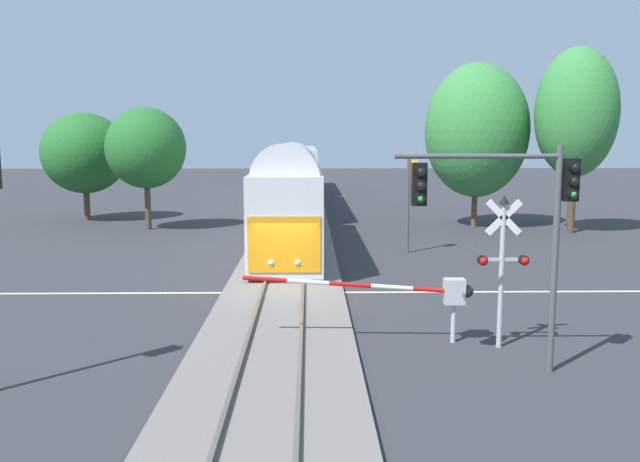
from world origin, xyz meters
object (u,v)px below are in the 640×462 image
at_px(crossing_signal_mast, 503,256).
at_px(maple_right_background, 576,113).
at_px(oak_behind_train, 146,148).
at_px(pine_left_background, 85,153).
at_px(oak_far_right, 477,130).
at_px(commuter_train, 297,176).
at_px(traffic_signal_far_side, 411,187).
at_px(traffic_signal_near_right, 512,204).
at_px(crossing_gate_near, 426,292).

height_order(crossing_signal_mast, maple_right_background, maple_right_background).
distance_m(maple_right_background, oak_behind_train, 26.31).
distance_m(crossing_signal_mast, pine_left_background, 35.95).
bearing_deg(oak_far_right, commuter_train, 138.46).
bearing_deg(pine_left_background, traffic_signal_far_side, -34.04).
distance_m(oak_far_right, oak_behind_train, 21.02).
distance_m(traffic_signal_far_side, oak_far_right, 11.94).
relative_size(traffic_signal_far_side, oak_far_right, 0.47).
bearing_deg(traffic_signal_near_right, pine_left_background, 123.30).
height_order(commuter_train, crossing_gate_near, commuter_train).
bearing_deg(oak_behind_train, crossing_signal_mast, -57.66).
bearing_deg(crossing_signal_mast, maple_right_background, 64.17).
bearing_deg(oak_behind_train, crossing_gate_near, -60.54).
xyz_separation_m(crossing_signal_mast, pine_left_background, (-20.85, 29.20, 2.18)).
height_order(crossing_signal_mast, traffic_signal_near_right, traffic_signal_near_right).
xyz_separation_m(pine_left_background, oak_behind_train, (5.50, -4.95, 0.41)).
xyz_separation_m(traffic_signal_far_side, oak_far_right, (5.72, 10.07, 2.92)).
distance_m(traffic_signal_far_side, pine_left_background, 25.07).
distance_m(traffic_signal_near_right, maple_right_background, 26.88).
bearing_deg(traffic_signal_near_right, oak_behind_train, 119.73).
bearing_deg(traffic_signal_far_side, traffic_signal_near_right, -90.97).
distance_m(crossing_signal_mast, traffic_signal_near_right, 2.53).
height_order(traffic_signal_near_right, pine_left_background, pine_left_background).
xyz_separation_m(commuter_train, maple_right_background, (16.91, -13.33, 4.49)).
height_order(commuter_train, traffic_signal_near_right, commuter_train).
bearing_deg(pine_left_background, commuter_train, 23.59).
height_order(crossing_signal_mast, pine_left_background, pine_left_background).
relative_size(traffic_signal_far_side, oak_behind_train, 0.64).
relative_size(maple_right_background, pine_left_background, 1.48).
relative_size(oak_far_right, oak_behind_train, 1.37).
height_order(traffic_signal_far_side, maple_right_background, maple_right_background).
relative_size(oak_far_right, pine_left_background, 1.40).
distance_m(crossing_signal_mast, oak_behind_train, 28.82).
xyz_separation_m(crossing_gate_near, maple_right_background, (12.73, 21.83, 5.78)).
xyz_separation_m(oak_far_right, maple_right_background, (5.19, -2.95, 1.00)).
distance_m(crossing_gate_near, maple_right_background, 25.92).
xyz_separation_m(traffic_signal_near_right, maple_right_background, (11.21, 24.24, 3.11)).
bearing_deg(oak_behind_train, oak_far_right, 2.76).
bearing_deg(maple_right_background, traffic_signal_near_right, -114.81).
bearing_deg(commuter_train, crossing_signal_mast, -80.27).
xyz_separation_m(crossing_gate_near, traffic_signal_far_side, (1.81, 14.71, 1.86)).
height_order(traffic_signal_near_right, oak_behind_train, oak_behind_train).
xyz_separation_m(maple_right_background, pine_left_background, (-31.65, 6.89, -2.52)).
relative_size(commuter_train, oak_behind_train, 7.90).
xyz_separation_m(crossing_signal_mast, maple_right_background, (10.80, 22.31, 4.70)).
xyz_separation_m(oak_far_right, oak_behind_train, (-20.96, -1.01, -1.11)).
bearing_deg(oak_behind_train, pine_left_background, 138.00).
xyz_separation_m(commuter_train, traffic_signal_far_side, (5.99, -20.45, 0.58)).
height_order(commuter_train, crossing_signal_mast, commuter_train).
height_order(traffic_signal_far_side, oak_far_right, oak_far_right).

